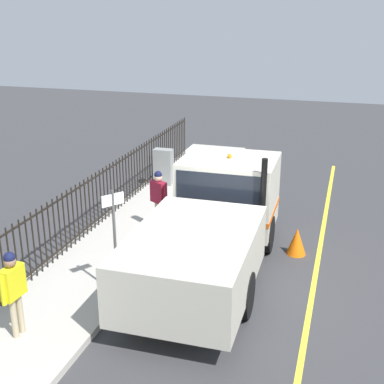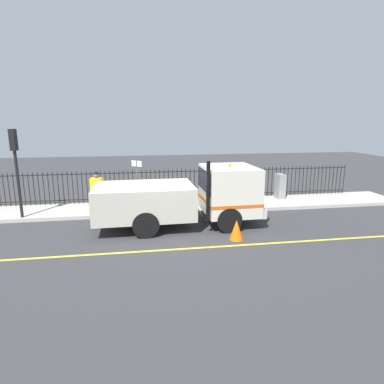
{
  "view_description": "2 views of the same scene",
  "coord_description": "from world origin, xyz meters",
  "px_view_note": "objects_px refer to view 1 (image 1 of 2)",
  "views": [
    {
      "loc": [
        -2.28,
        9.68,
        5.91
      ],
      "look_at": [
        1.29,
        -1.84,
        1.62
      ],
      "focal_mm": 47.93,
      "sensor_mm": 36.0,
      "label": 1
    },
    {
      "loc": [
        -11.86,
        0.88,
        4.19
      ],
      "look_at": [
        0.59,
        -1.16,
        1.35
      ],
      "focal_mm": 30.51,
      "sensor_mm": 36.0,
      "label": 2
    }
  ],
  "objects_px": {
    "work_truck": "(215,219)",
    "worker_standing": "(159,194)",
    "traffic_cone": "(297,241)",
    "utility_cabinet": "(163,167)",
    "street_sign": "(114,231)",
    "pedestrian_distant": "(13,285)"
  },
  "relations": [
    {
      "from": "utility_cabinet",
      "to": "traffic_cone",
      "type": "bearing_deg",
      "value": 142.57
    },
    {
      "from": "utility_cabinet",
      "to": "traffic_cone",
      "type": "relative_size",
      "value": 1.77
    },
    {
      "from": "pedestrian_distant",
      "to": "utility_cabinet",
      "type": "bearing_deg",
      "value": -172.93
    },
    {
      "from": "traffic_cone",
      "to": "street_sign",
      "type": "xyz_separation_m",
      "value": [
        3.4,
        3.42,
        1.28
      ]
    },
    {
      "from": "work_truck",
      "to": "traffic_cone",
      "type": "height_order",
      "value": "work_truck"
    },
    {
      "from": "street_sign",
      "to": "worker_standing",
      "type": "bearing_deg",
      "value": -83.87
    },
    {
      "from": "work_truck",
      "to": "worker_standing",
      "type": "bearing_deg",
      "value": 142.7
    },
    {
      "from": "worker_standing",
      "to": "traffic_cone",
      "type": "bearing_deg",
      "value": 27.34
    },
    {
      "from": "utility_cabinet",
      "to": "street_sign",
      "type": "height_order",
      "value": "street_sign"
    },
    {
      "from": "utility_cabinet",
      "to": "traffic_cone",
      "type": "height_order",
      "value": "utility_cabinet"
    },
    {
      "from": "utility_cabinet",
      "to": "traffic_cone",
      "type": "xyz_separation_m",
      "value": [
        -5.03,
        3.85,
        -0.43
      ]
    },
    {
      "from": "worker_standing",
      "to": "pedestrian_distant",
      "type": "height_order",
      "value": "pedestrian_distant"
    },
    {
      "from": "worker_standing",
      "to": "street_sign",
      "type": "xyz_separation_m",
      "value": [
        -0.38,
        3.53,
        0.44
      ]
    },
    {
      "from": "worker_standing",
      "to": "traffic_cone",
      "type": "relative_size",
      "value": 2.39
    },
    {
      "from": "street_sign",
      "to": "utility_cabinet",
      "type": "bearing_deg",
      "value": -77.41
    },
    {
      "from": "work_truck",
      "to": "pedestrian_distant",
      "type": "relative_size",
      "value": 3.81
    },
    {
      "from": "work_truck",
      "to": "utility_cabinet",
      "type": "xyz_separation_m",
      "value": [
        3.2,
        -5.17,
        -0.5
      ]
    },
    {
      "from": "utility_cabinet",
      "to": "street_sign",
      "type": "distance_m",
      "value": 7.49
    },
    {
      "from": "traffic_cone",
      "to": "work_truck",
      "type": "bearing_deg",
      "value": 35.95
    },
    {
      "from": "work_truck",
      "to": "pedestrian_distant",
      "type": "height_order",
      "value": "work_truck"
    },
    {
      "from": "pedestrian_distant",
      "to": "utility_cabinet",
      "type": "height_order",
      "value": "pedestrian_distant"
    },
    {
      "from": "worker_standing",
      "to": "pedestrian_distant",
      "type": "distance_m",
      "value": 5.43
    }
  ]
}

